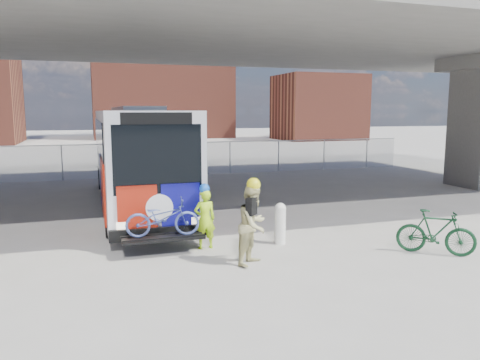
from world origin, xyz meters
name	(u,v)px	position (x,y,z in m)	size (l,w,h in m)	color
ground	(217,228)	(0.00, 0.00, 0.00)	(160.00, 160.00, 0.00)	#9E9991
bus	(135,150)	(-2.00, 4.31, 2.11)	(2.67, 12.95, 3.69)	silver
overpass	(188,28)	(0.00, 4.00, 6.54)	(40.00, 16.00, 7.95)	#605E59
chainlink_fence	(160,150)	(0.00, 12.00, 1.42)	(30.00, 0.06, 30.00)	gray
brick_buildings	(127,96)	(1.23, 48.23, 5.42)	(54.00, 22.00, 12.00)	brown
smokestack	(211,50)	(14.00, 55.00, 12.50)	(2.20, 2.20, 25.00)	brown
bollard	(280,222)	(1.14, -2.22, 0.60)	(0.29, 0.29, 1.12)	silver
cyclist_hivis	(205,217)	(-0.88, -2.01, 0.82)	(0.59, 0.40, 1.71)	#AAE317
cyclist_tan	(253,224)	(-0.10, -3.56, 0.96)	(1.14, 1.13, 2.03)	#C5BC7E
bike_parked	(436,232)	(4.46, -4.26, 0.56)	(0.53, 1.87, 1.12)	#12381E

